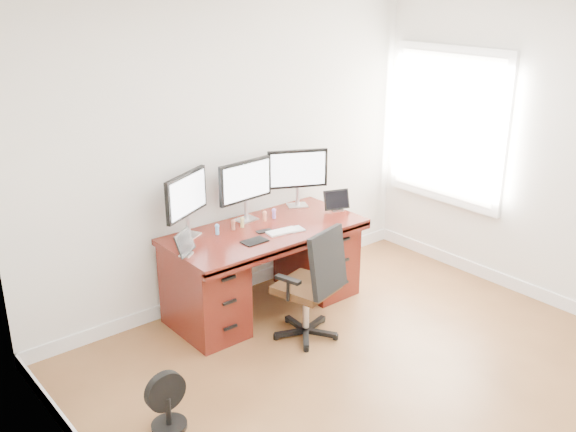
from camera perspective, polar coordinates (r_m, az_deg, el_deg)
ground at (r=4.61m, az=12.42°, el=-16.29°), size 4.50×4.50×0.00m
back_wall at (r=5.54m, az=-4.96°, el=5.98°), size 4.00×0.10×2.70m
desk at (r=5.53m, az=-2.18°, el=-4.41°), size 1.70×0.80×0.75m
office_chair at (r=5.12m, az=2.02°, el=-7.66°), size 0.61×0.61×0.95m
floor_fan at (r=4.31m, az=-10.66°, el=-15.95°), size 0.27×0.23×0.40m
monitor_left at (r=5.17m, az=-9.01°, el=1.69°), size 0.51×0.28×0.53m
monitor_center at (r=5.46m, az=-3.79°, el=2.94°), size 0.55×0.15×0.53m
monitor_right at (r=5.80m, az=0.86°, el=4.03°), size 0.51×0.27×0.53m
tablet_left at (r=4.89m, az=-9.09°, el=-2.53°), size 0.24×0.19×0.19m
tablet_right at (r=5.78m, az=4.39°, el=1.30°), size 0.25×0.14×0.19m
keyboard at (r=5.29m, az=-0.51°, el=-1.39°), size 0.27×0.15×0.01m
trackpad at (r=5.35m, az=0.69°, el=-1.18°), size 0.15×0.15×0.01m
drawing_tablet at (r=5.11m, az=-3.00°, el=-2.26°), size 0.21×0.13×0.01m
phone at (r=5.31m, az=-2.12°, el=-1.36°), size 0.14×0.09×0.01m
figurine_blue at (r=5.27m, az=-6.31°, el=-1.12°), size 0.04×0.04×0.09m
figurine_brown at (r=5.35m, az=-4.89°, el=-0.72°), size 0.04×0.04×0.09m
figurine_yellow at (r=5.40m, az=-4.09°, el=-0.50°), size 0.04×0.04×0.09m
figurine_orange at (r=5.53m, az=-2.08°, el=0.06°), size 0.04×0.04×0.09m
figurine_purple at (r=5.59m, az=-1.26°, el=0.28°), size 0.04×0.04×0.09m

